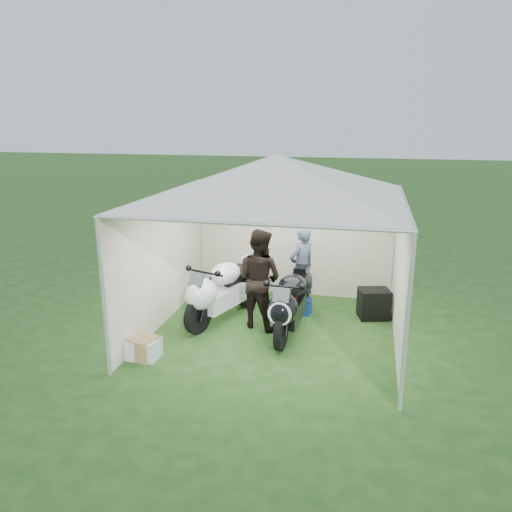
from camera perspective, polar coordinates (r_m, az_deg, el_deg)
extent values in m
plane|color=#1E4314|center=(8.68, 2.07, -8.62)|extent=(80.00, 80.00, 0.00)
cylinder|color=silver|center=(7.17, -17.02, -4.74)|extent=(0.06, 0.06, 2.30)
cylinder|color=silver|center=(6.28, 16.86, -7.62)|extent=(0.06, 0.06, 2.30)
cylinder|color=silver|center=(10.66, -6.39, 2.40)|extent=(0.06, 0.06, 2.30)
cylinder|color=silver|center=(10.09, 15.60, 1.17)|extent=(0.06, 0.06, 2.30)
cube|color=silver|center=(10.18, 4.30, 1.84)|extent=(4.00, 0.02, 2.30)
cube|color=silver|center=(8.86, -10.66, -0.47)|extent=(0.02, 4.00, 2.30)
cube|color=silver|center=(8.16, 16.08, -2.20)|extent=(0.02, 4.00, 2.30)
pyramid|color=white|center=(7.98, 2.26, 9.04)|extent=(5.66, 5.66, 0.70)
cube|color=#99A5B7|center=(10.40, -4.71, 6.05)|extent=(0.22, 0.02, 0.28)
cube|color=#99A5B7|center=(10.30, -2.84, 5.99)|extent=(0.22, 0.02, 0.28)
cube|color=#99A5B7|center=(10.21, -0.94, 5.92)|extent=(0.22, 0.01, 0.28)
cube|color=#99A5B7|center=(10.13, 0.99, 5.85)|extent=(0.22, 0.01, 0.28)
cube|color=#99A5B7|center=(10.45, -4.68, 4.43)|extent=(0.22, 0.02, 0.28)
cube|color=#99A5B7|center=(10.35, -2.82, 4.35)|extent=(0.22, 0.01, 0.28)
cube|color=#99A5B7|center=(10.26, -0.94, 4.27)|extent=(0.22, 0.02, 0.28)
cube|color=#99A5B7|center=(10.18, 0.98, 4.19)|extent=(0.22, 0.01, 0.28)
cylinder|color=#D8590C|center=(9.97, 5.51, 6.21)|extent=(3.20, 0.02, 0.02)
cylinder|color=black|center=(8.55, -6.62, -6.73)|extent=(0.31, 0.65, 0.65)
cylinder|color=black|center=(9.71, -1.06, -3.87)|extent=(0.36, 0.67, 0.65)
cube|color=silver|center=(9.04, -3.87, -4.80)|extent=(0.68, 1.10, 0.33)
ellipsoid|color=silver|center=(8.51, -6.24, -4.32)|extent=(0.67, 0.78, 0.54)
ellipsoid|color=silver|center=(8.99, -3.51, -1.99)|extent=(0.67, 0.79, 0.38)
cube|color=black|center=(9.35, -1.97, -1.69)|extent=(0.48, 0.71, 0.15)
cube|color=silver|center=(9.61, -0.80, -0.66)|extent=(0.33, 0.39, 0.20)
cube|color=black|center=(9.32, -2.33, -2.95)|extent=(0.29, 0.60, 0.11)
cube|color=#3F474C|center=(8.32, -6.85, -2.74)|extent=(0.30, 0.23, 0.23)
cylinder|color=black|center=(7.94, 2.89, -8.56)|extent=(0.14, 0.63, 0.63)
cylinder|color=black|center=(9.26, 5.00, -4.99)|extent=(0.19, 0.63, 0.63)
cube|color=black|center=(8.51, 3.96, -6.25)|extent=(0.41, 1.01, 0.31)
ellipsoid|color=black|center=(7.90, 3.10, -6.04)|extent=(0.50, 0.65, 0.52)
ellipsoid|color=black|center=(8.47, 4.17, -3.36)|extent=(0.49, 0.67, 0.37)
cube|color=black|center=(8.87, 4.73, -2.91)|extent=(0.31, 0.64, 0.15)
cube|color=black|center=(9.17, 5.17, -1.76)|extent=(0.25, 0.33, 0.19)
cube|color=#981606|center=(8.83, 4.57, -4.21)|extent=(0.14, 0.58, 0.10)
cube|color=#3F474C|center=(7.69, 2.91, -4.49)|extent=(0.26, 0.16, 0.22)
cylinder|color=white|center=(7.69, 2.70, -6.65)|extent=(0.38, 0.04, 0.38)
cube|color=blue|center=(9.42, 5.10, -5.72)|extent=(0.41, 0.27, 0.30)
imported|color=black|center=(8.60, 0.36, -2.59)|extent=(1.03, 0.93, 1.75)
imported|color=slate|center=(9.50, 5.23, -1.36)|extent=(0.67, 0.70, 1.60)
cube|color=black|center=(9.41, 13.31, -5.32)|extent=(0.64, 0.56, 0.54)
cube|color=silver|center=(7.91, -12.71, -10.28)|extent=(0.48, 0.38, 0.31)
cube|color=#92764B|center=(7.91, -12.72, -10.19)|extent=(0.48, 0.48, 0.34)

